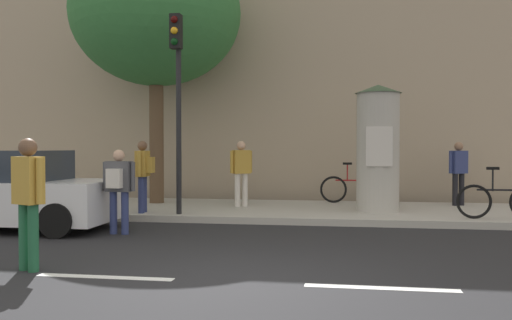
# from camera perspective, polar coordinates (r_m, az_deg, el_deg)

# --- Properties ---
(ground_plane) EXTENTS (80.00, 80.00, 0.00)m
(ground_plane) POSITION_cam_1_polar(r_m,az_deg,el_deg) (6.90, -1.91, -12.52)
(ground_plane) COLOR #232326
(sidewalk_curb) EXTENTS (36.00, 4.00, 0.15)m
(sidewalk_curb) POSITION_cam_1_polar(r_m,az_deg,el_deg) (13.72, 3.73, -5.26)
(sidewalk_curb) COLOR #B2ADA3
(sidewalk_curb) RESTS_ON ground_plane
(lane_markings) EXTENTS (25.80, 0.16, 0.01)m
(lane_markings) POSITION_cam_1_polar(r_m,az_deg,el_deg) (6.90, -1.91, -12.49)
(lane_markings) COLOR silver
(lane_markings) RESTS_ON ground_plane
(building_backdrop) EXTENTS (36.00, 5.00, 9.47)m
(building_backdrop) POSITION_cam_1_polar(r_m,az_deg,el_deg) (18.87, 5.21, 10.75)
(building_backdrop) COLOR tan
(building_backdrop) RESTS_ON ground_plane
(traffic_light) EXTENTS (0.24, 0.45, 4.41)m
(traffic_light) POSITION_cam_1_polar(r_m,az_deg,el_deg) (12.46, -8.14, 8.06)
(traffic_light) COLOR black
(traffic_light) RESTS_ON sidewalk_curb
(poster_column) EXTENTS (1.09, 1.09, 2.96)m
(poster_column) POSITION_cam_1_polar(r_m,az_deg,el_deg) (13.24, 12.46, 1.30)
(poster_column) COLOR #B2ADA3
(poster_column) RESTS_ON sidewalk_curb
(street_tree) EXTENTS (4.54, 4.54, 7.01)m
(street_tree) POSITION_cam_1_polar(r_m,az_deg,el_deg) (15.52, -10.28, 14.59)
(street_tree) COLOR brown
(street_tree) RESTS_ON sidewalk_curb
(pedestrian_in_red_top) EXTENTS (0.66, 0.40, 1.60)m
(pedestrian_in_red_top) POSITION_cam_1_polar(r_m,az_deg,el_deg) (10.76, -14.00, -2.39)
(pedestrian_in_red_top) COLOR navy
(pedestrian_in_red_top) RESTS_ON ground_plane
(pedestrian_in_dark_shirt) EXTENTS (0.54, 0.38, 1.77)m
(pedestrian_in_dark_shirt) POSITION_cam_1_polar(r_m,az_deg,el_deg) (7.96, -22.43, -3.18)
(pedestrian_in_dark_shirt) COLOR #1E5938
(pedestrian_in_dark_shirt) RESTS_ON ground_plane
(pedestrian_with_bag) EXTENTS (0.41, 0.64, 1.64)m
(pedestrian_with_bag) POSITION_cam_1_polar(r_m,az_deg,el_deg) (12.88, -11.54, -0.99)
(pedestrian_with_bag) COLOR navy
(pedestrian_with_bag) RESTS_ON sidewalk_curb
(pedestrian_with_backpack) EXTENTS (0.51, 0.44, 1.65)m
(pedestrian_with_backpack) POSITION_cam_1_polar(r_m,az_deg,el_deg) (13.94, -1.54, -0.87)
(pedestrian_with_backpack) COLOR silver
(pedestrian_with_backpack) RESTS_ON sidewalk_curb
(pedestrian_tallest) EXTENTS (0.52, 0.42, 1.63)m
(pedestrian_tallest) POSITION_cam_1_polar(r_m,az_deg,el_deg) (15.10, 20.16, -0.83)
(pedestrian_tallest) COLOR black
(pedestrian_tallest) RESTS_ON sidewalk_curb
(bicycle_leaning) EXTENTS (1.77, 0.10, 1.09)m
(bicycle_leaning) POSITION_cam_1_polar(r_m,az_deg,el_deg) (12.58, 23.91, -3.85)
(bicycle_leaning) COLOR black
(bicycle_leaning) RESTS_ON sidewalk_curb
(bicycle_upright) EXTENTS (1.77, 0.11, 1.09)m
(bicycle_upright) POSITION_cam_1_polar(r_m,az_deg,el_deg) (15.05, 10.00, -2.92)
(bicycle_upright) COLOR black
(bicycle_upright) RESTS_ON sidewalk_curb
(parked_car_red) EXTENTS (4.07, 2.03, 1.58)m
(parked_car_red) POSITION_cam_1_polar(r_m,az_deg,el_deg) (12.13, -24.05, -3.01)
(parked_car_red) COLOR silver
(parked_car_red) RESTS_ON ground_plane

